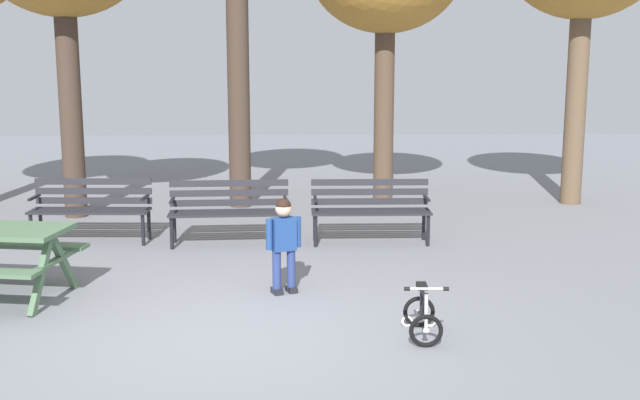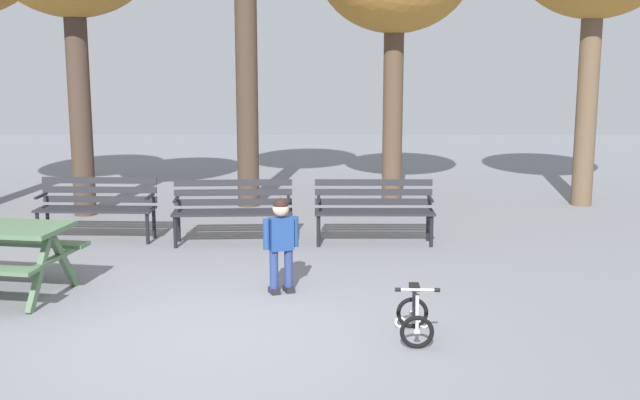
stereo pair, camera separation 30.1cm
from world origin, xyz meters
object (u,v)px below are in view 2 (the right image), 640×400
at_px(park_bench_right, 374,206).
at_px(park_bench_left, 233,206).
at_px(child_standing, 281,238).
at_px(park_bench_far_left, 97,203).
at_px(kids_bicycle, 415,317).

bearing_deg(park_bench_right, park_bench_left, -178.85).
height_order(park_bench_right, child_standing, child_standing).
xyz_separation_m(park_bench_far_left, child_standing, (2.67, -2.47, 0.10)).
relative_size(park_bench_left, park_bench_right, 1.01).
relative_size(park_bench_left, child_standing, 1.57).
bearing_deg(park_bench_far_left, park_bench_right, -2.40).
height_order(park_bench_left, child_standing, child_standing).
xyz_separation_m(park_bench_left, kids_bicycle, (2.06, -3.64, -0.31)).
bearing_deg(park_bench_far_left, kids_bicycle, -44.14).
relative_size(child_standing, kids_bicycle, 1.82).
xyz_separation_m(park_bench_left, child_standing, (0.78, -2.27, 0.10)).
distance_m(park_bench_left, kids_bicycle, 4.19).
bearing_deg(park_bench_left, kids_bicycle, -60.48).
bearing_deg(park_bench_right, child_standing, -116.06).
distance_m(park_bench_far_left, park_bench_right, 3.80).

